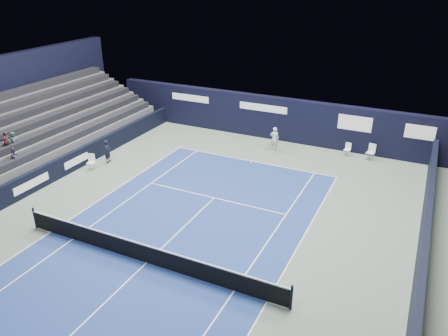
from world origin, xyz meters
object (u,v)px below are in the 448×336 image
object	(u,v)px
tennis_player	(274,139)
folding_chair_back_a	(348,148)
line_judge_chair	(91,161)
tennis_net	(146,253)
folding_chair_back_b	(371,151)

from	to	relation	value
tennis_player	folding_chair_back_a	bearing A→B (deg)	14.37
line_judge_chair	tennis_net	bearing A→B (deg)	-57.20
line_judge_chair	tennis_player	bearing A→B (deg)	20.62
line_judge_chair	tennis_net	distance (m)	10.74
line_judge_chair	tennis_net	xyz separation A→B (m)	(8.58, -6.46, -0.06)
folding_chair_back_a	line_judge_chair	bearing A→B (deg)	-138.80
tennis_net	tennis_player	bearing A→B (deg)	87.67
folding_chair_back_b	tennis_net	bearing A→B (deg)	-100.20
line_judge_chair	tennis_player	distance (m)	12.11
folding_chair_back_a	tennis_net	world-z (taller)	tennis_net
folding_chair_back_b	line_judge_chair	size ratio (longest dim) A/B	1.08
tennis_player	line_judge_chair	bearing A→B (deg)	-139.18
folding_chair_back_a	line_judge_chair	xyz separation A→B (m)	(-13.91, -9.13, 0.07)
folding_chair_back_b	line_judge_chair	distance (m)	17.90
tennis_net	folding_chair_back_a	bearing A→B (deg)	71.12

